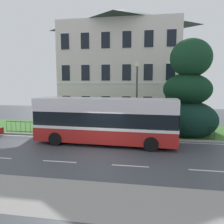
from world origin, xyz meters
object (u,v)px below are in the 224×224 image
at_px(evergreen_tree, 187,99).
at_px(single_decker_bus, 105,120).
at_px(litter_bin, 99,126).
at_px(street_lamp_post, 137,93).
at_px(georgian_townhouse, 122,63).

height_order(evergreen_tree, single_decker_bus, evergreen_tree).
distance_m(evergreen_tree, litter_bin, 7.89).
relative_size(evergreen_tree, street_lamp_post, 1.41).
xyz_separation_m(georgian_townhouse, single_decker_bus, (0.67, -14.59, -5.36)).
relative_size(street_lamp_post, litter_bin, 5.00).
distance_m(single_decker_bus, street_lamp_post, 3.87).
xyz_separation_m(georgian_townhouse, street_lamp_post, (2.76, -11.91, -3.52)).
relative_size(georgian_townhouse, street_lamp_post, 2.42).
distance_m(street_lamp_post, litter_bin, 4.29).
height_order(georgian_townhouse, single_decker_bus, georgian_townhouse).
distance_m(georgian_townhouse, litter_bin, 13.40).
bearing_deg(evergreen_tree, street_lamp_post, -159.68).
height_order(georgian_townhouse, litter_bin, georgian_townhouse).
bearing_deg(evergreen_tree, litter_bin, -169.10).
height_order(georgian_townhouse, street_lamp_post, georgian_townhouse).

